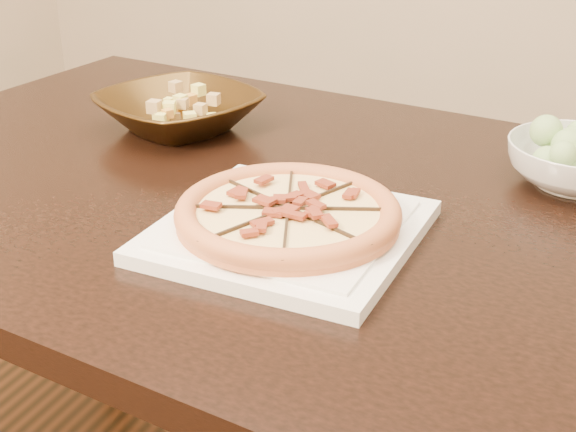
% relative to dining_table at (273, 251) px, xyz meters
% --- Properties ---
extents(dining_table, '(1.47, 1.03, 0.75)m').
position_rel_dining_table_xyz_m(dining_table, '(0.00, 0.00, 0.00)').
color(dining_table, black).
rests_on(dining_table, floor).
extents(plate, '(0.30, 0.30, 0.02)m').
position_rel_dining_table_xyz_m(plate, '(0.09, -0.14, 0.11)').
color(plate, white).
rests_on(plate, dining_table).
extents(pizza, '(0.27, 0.27, 0.03)m').
position_rel_dining_table_xyz_m(pizza, '(0.09, -0.14, 0.14)').
color(pizza, '#C36C42').
rests_on(pizza, plate).
extents(bronze_bowl, '(0.33, 0.33, 0.06)m').
position_rel_dining_table_xyz_m(bronze_bowl, '(-0.24, 0.15, 0.13)').
color(bronze_bowl, '#473215').
rests_on(bronze_bowl, dining_table).
extents(mixed_dish, '(0.12, 0.12, 0.03)m').
position_rel_dining_table_xyz_m(mixed_dish, '(-0.24, 0.15, 0.18)').
color(mixed_dish, tan).
rests_on(mixed_dish, bronze_bowl).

